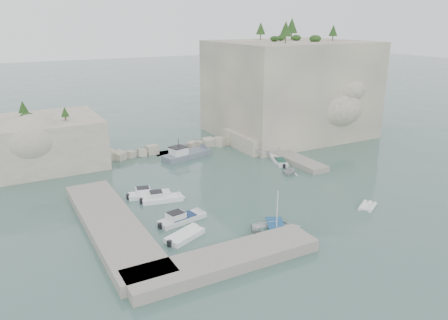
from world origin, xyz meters
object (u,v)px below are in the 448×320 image
motorboat_b (162,201)px  tender_east_b (281,164)px  motorboat_a (150,197)px  tender_east_a (289,174)px  rowboat (276,231)px  work_boat (187,157)px  motorboat_d (182,221)px  motorboat_e (185,238)px  tender_east_d (267,156)px  inflatable_dinghy (367,208)px  tender_east_c (277,160)px

motorboat_b → tender_east_b: bearing=23.7°
motorboat_a → tender_east_a: size_ratio=1.93×
motorboat_b → rowboat: 15.01m
motorboat_b → tender_east_b: (20.71, 4.64, 0.00)m
work_boat → motorboat_d: bearing=-129.2°
tender_east_a → work_boat: bearing=9.1°
motorboat_e → tender_east_d: size_ratio=1.12×
motorboat_e → work_boat: size_ratio=0.51×
motorboat_e → motorboat_a: motorboat_a is taller
motorboat_a → work_boat: work_boat is taller
motorboat_e → tender_east_a: (20.45, 10.11, 0.00)m
motorboat_b → motorboat_d: size_ratio=0.90×
rowboat → tender_east_d: size_ratio=1.26×
motorboat_e → tender_east_a: tender_east_a is taller
motorboat_e → motorboat_d: bearing=46.3°
motorboat_e → rowboat: bearing=-43.7°
tender_east_d → rowboat: bearing=167.7°
motorboat_e → tender_east_b: 26.43m
motorboat_b → tender_east_a: tender_east_a is taller
tender_east_a → work_boat: (-9.43, 14.06, 0.00)m
motorboat_e → motorboat_b: bearing=57.9°
inflatable_dinghy → work_boat: size_ratio=0.32×
motorboat_d → tender_east_b: 23.48m
rowboat → inflatable_dinghy: (12.67, -0.20, 0.00)m
motorboat_a → tender_east_a: tender_east_a is taller
tender_east_a → tender_east_c: size_ratio=0.61×
tender_east_b → inflatable_dinghy: bearing=-159.6°
motorboat_d → tender_east_b: (20.82, 10.86, 0.00)m
motorboat_a → motorboat_b: bearing=-50.3°
motorboat_b → tender_east_c: motorboat_b is taller
tender_east_b → work_boat: size_ratio=0.47×
tender_east_a → motorboat_a: bearing=60.5°
motorboat_e → inflatable_dinghy: bearing=-32.9°
inflatable_dinghy → tender_east_a: tender_east_a is taller
motorboat_e → inflatable_dinghy: 21.81m
motorboat_e → motorboat_a: bearing=63.7°
motorboat_d → motorboat_e: bearing=-120.6°
work_boat → motorboat_b: bearing=-137.8°
motorboat_d → motorboat_a: size_ratio=1.07×
tender_east_a → motorboat_e: bearing=91.6°
motorboat_d → rowboat: (7.59, -6.79, 0.00)m
motorboat_b → rowboat: (7.48, -13.01, 0.00)m
motorboat_b → motorboat_a: size_ratio=0.96×
motorboat_b → work_boat: bearing=67.2°
motorboat_d → work_boat: bearing=53.7°
rowboat → inflatable_dinghy: rowboat is taller
motorboat_a → tender_east_b: bearing=21.0°
tender_east_b → tender_east_c: size_ratio=0.90×
motorboat_b → tender_east_b: motorboat_b is taller
motorboat_e → rowboat: (8.88, -3.17, 0.00)m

